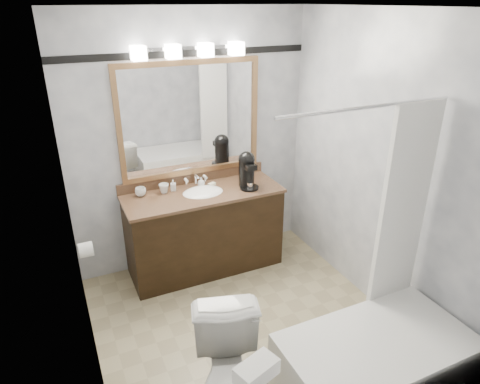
{
  "coord_description": "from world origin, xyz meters",
  "views": [
    {
      "loc": [
        -1.25,
        -2.53,
        2.54
      ],
      "look_at": [
        0.09,
        0.35,
        1.11
      ],
      "focal_mm": 32.0,
      "sensor_mm": 36.0,
      "label": 1
    }
  ],
  "objects": [
    {
      "name": "tp_roll",
      "position": [
        -1.14,
        0.66,
        0.7
      ],
      "size": [
        0.11,
        0.12,
        0.12
      ],
      "primitive_type": "cylinder",
      "rotation": [
        0.0,
        1.57,
        0.0
      ],
      "color": "white",
      "rests_on": "room"
    },
    {
      "name": "soap_bar",
      "position": [
        0.14,
        1.13,
        0.86
      ],
      "size": [
        0.08,
        0.06,
        0.02
      ],
      "primitive_type": "cube",
      "rotation": [
        0.0,
        0.0,
        0.35
      ],
      "color": "beige",
      "rests_on": "vanity"
    },
    {
      "name": "cup_right",
      "position": [
        -0.34,
        1.16,
        0.89
      ],
      "size": [
        0.12,
        0.12,
        0.09
      ],
      "primitive_type": "imported",
      "rotation": [
        0.0,
        0.0,
        0.3
      ],
      "color": "white",
      "rests_on": "vanity"
    },
    {
      "name": "vanity_light_bar",
      "position": [
        0.0,
        1.23,
        2.13
      ],
      "size": [
        1.02,
        0.14,
        0.12
      ],
      "color": "silver",
      "rests_on": "room"
    },
    {
      "name": "bathtub",
      "position": [
        0.55,
        -0.9,
        0.28
      ],
      "size": [
        1.3,
        0.75,
        1.96
      ],
      "color": "white",
      "rests_on": "ground"
    },
    {
      "name": "room",
      "position": [
        0.0,
        0.0,
        1.25
      ],
      "size": [
        2.42,
        2.62,
        2.52
      ],
      "color": "tan",
      "rests_on": "ground"
    },
    {
      "name": "cup_left",
      "position": [
        -0.56,
        1.18,
        0.89
      ],
      "size": [
        0.11,
        0.11,
        0.08
      ],
      "primitive_type": "imported",
      "rotation": [
        0.0,
        0.0,
        -0.1
      ],
      "color": "white",
      "rests_on": "vanity"
    },
    {
      "name": "soap_bottle_b",
      "position": [
        0.04,
        1.16,
        0.9
      ],
      "size": [
        0.07,
        0.07,
        0.09
      ],
      "primitive_type": "imported",
      "rotation": [
        0.0,
        0.0,
        0.05
      ],
      "color": "white",
      "rests_on": "vanity"
    },
    {
      "name": "tissue_box",
      "position": [
        -0.5,
        -1.12,
        0.83
      ],
      "size": [
        0.25,
        0.19,
        0.09
      ],
      "primitive_type": "cube",
      "rotation": [
        0.0,
        0.0,
        0.31
      ],
      "color": "white",
      "rests_on": "toilet"
    },
    {
      "name": "coffee_maker",
      "position": [
        0.44,
        0.96,
        1.04
      ],
      "size": [
        0.19,
        0.24,
        0.36
      ],
      "rotation": [
        0.0,
        0.0,
        -0.02
      ],
      "color": "black",
      "rests_on": "vanity"
    },
    {
      "name": "mirror",
      "position": [
        0.0,
        1.28,
        1.5
      ],
      "size": [
        1.4,
        0.04,
        1.1
      ],
      "color": "#A6774B",
      "rests_on": "room"
    },
    {
      "name": "accent_stripe",
      "position": [
        0.0,
        1.29,
        2.1
      ],
      "size": [
        2.4,
        0.01,
        0.06
      ],
      "primitive_type": "cube",
      "color": "black",
      "rests_on": "room"
    },
    {
      "name": "vanity",
      "position": [
        0.0,
        1.02,
        0.44
      ],
      "size": [
        1.53,
        0.58,
        0.97
      ],
      "color": "black",
      "rests_on": "ground"
    },
    {
      "name": "soap_bottle_a",
      "position": [
        -0.25,
        1.17,
        0.9
      ],
      "size": [
        0.06,
        0.06,
        0.11
      ],
      "primitive_type": "imported",
      "rotation": [
        0.0,
        0.0,
        -0.31
      ],
      "color": "white",
      "rests_on": "vanity"
    }
  ]
}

